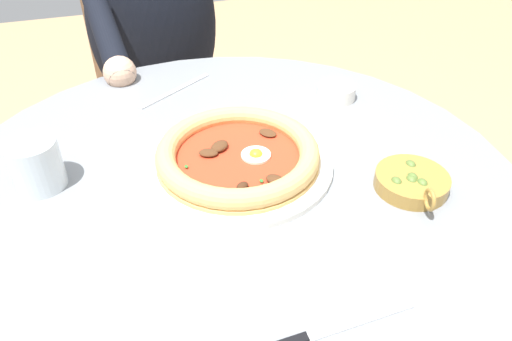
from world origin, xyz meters
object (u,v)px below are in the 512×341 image
object	(u,v)px
dining_table	(233,249)
steak_knife	(300,340)
water_glass	(37,167)
fork_utensil	(176,91)
pizza_on_plate	(238,156)
ramekin_capers	(337,91)
diner_person	(161,92)
olive_pan	(412,182)
cafe_chair_diner	(153,69)

from	to	relation	value
dining_table	steak_knife	distance (m)	0.34
water_glass	fork_utensil	bearing A→B (deg)	133.95
pizza_on_plate	ramekin_capers	size ratio (longest dim) A/B	4.15
dining_table	ramekin_capers	size ratio (longest dim) A/B	12.48
dining_table	diner_person	world-z (taller)	diner_person
ramekin_capers	olive_pan	distance (m)	0.30
olive_pan	cafe_chair_diner	bearing A→B (deg)	-162.94
dining_table	diner_person	bearing A→B (deg)	-177.86
water_glass	ramekin_capers	distance (m)	0.57
steak_knife	cafe_chair_diner	xyz separation A→B (m)	(-1.16, -0.03, -0.20)
dining_table	water_glass	size ratio (longest dim) A/B	11.69
steak_knife	dining_table	bearing A→B (deg)	-179.76
fork_utensil	cafe_chair_diner	bearing A→B (deg)	179.87
pizza_on_plate	fork_utensil	distance (m)	0.29
dining_table	olive_pan	size ratio (longest dim) A/B	6.80
diner_person	ramekin_capers	bearing A→B (deg)	30.08
pizza_on_plate	fork_utensil	world-z (taller)	pizza_on_plate
ramekin_capers	fork_utensil	world-z (taller)	ramekin_capers
dining_table	ramekin_capers	bearing A→B (deg)	125.57
dining_table	water_glass	bearing A→B (deg)	-105.45
olive_pan	fork_utensil	distance (m)	0.51
dining_table	steak_knife	xyz separation A→B (m)	(0.30, 0.00, 0.16)
diner_person	cafe_chair_diner	bearing A→B (deg)	-178.61
fork_utensil	cafe_chair_diner	size ratio (longest dim) A/B	0.18
fork_utensil	diner_person	xyz separation A→B (m)	(-0.39, 0.00, -0.20)
ramekin_capers	cafe_chair_diner	distance (m)	0.76
steak_knife	ramekin_capers	world-z (taller)	ramekin_capers
fork_utensil	cafe_chair_diner	distance (m)	0.57
water_glass	fork_utensil	xyz separation A→B (m)	(-0.24, 0.25, -0.03)
dining_table	ramekin_capers	distance (m)	0.38
water_glass	cafe_chair_diner	bearing A→B (deg)	162.01
fork_utensil	dining_table	bearing A→B (deg)	5.56
olive_pan	cafe_chair_diner	xyz separation A→B (m)	(-0.96, -0.29, -0.21)
pizza_on_plate	steak_knife	xyz separation A→B (m)	(0.34, -0.02, -0.02)
diner_person	cafe_chair_diner	world-z (taller)	diner_person
ramekin_capers	fork_utensil	xyz separation A→B (m)	(-0.13, -0.30, -0.01)
water_glass	cafe_chair_diner	distance (m)	0.85
olive_pan	dining_table	bearing A→B (deg)	-110.81
pizza_on_plate	diner_person	distance (m)	0.71
pizza_on_plate	water_glass	size ratio (longest dim) A/B	3.88
steak_knife	pizza_on_plate	bearing A→B (deg)	176.21
steak_knife	olive_pan	distance (m)	0.33
pizza_on_plate	cafe_chair_diner	world-z (taller)	cafe_chair_diner
diner_person	steak_knife	bearing A→B (deg)	1.57
diner_person	cafe_chair_diner	xyz separation A→B (m)	(-0.14, -0.00, 0.01)
ramekin_capers	diner_person	size ratio (longest dim) A/B	0.06
dining_table	diner_person	size ratio (longest dim) A/B	0.79
diner_person	cafe_chair_diner	size ratio (longest dim) A/B	1.32
dining_table	olive_pan	distance (m)	0.33
pizza_on_plate	ramekin_capers	xyz separation A→B (m)	(-0.16, 0.25, -0.00)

